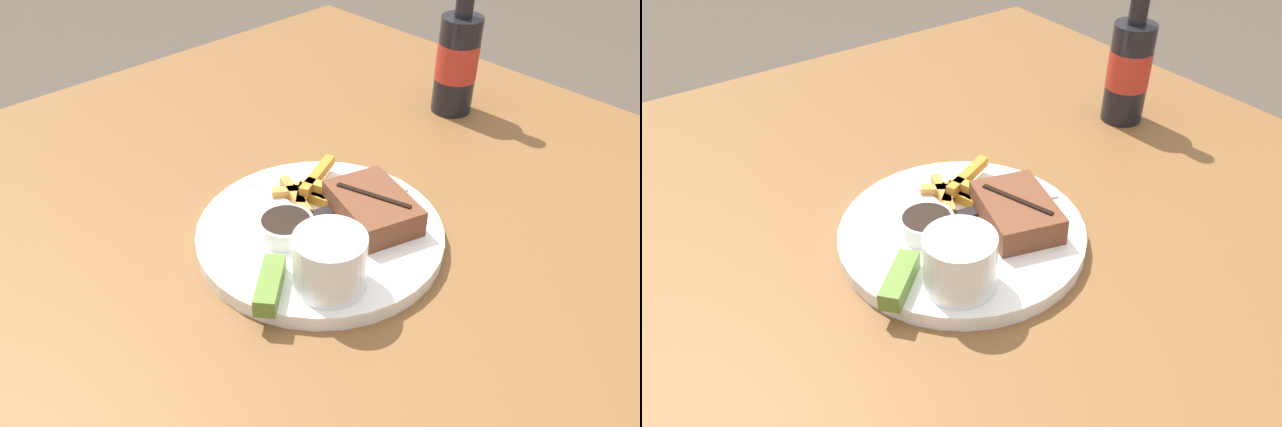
{
  "view_description": "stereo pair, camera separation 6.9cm",
  "coord_description": "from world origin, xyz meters",
  "views": [
    {
      "loc": [
        0.4,
        -0.38,
        1.22
      ],
      "look_at": [
        0.0,
        0.0,
        0.8
      ],
      "focal_mm": 35.0,
      "sensor_mm": 36.0,
      "label": 1
    },
    {
      "loc": [
        0.45,
        -0.32,
        1.22
      ],
      "look_at": [
        0.0,
        0.0,
        0.8
      ],
      "focal_mm": 35.0,
      "sensor_mm": 36.0,
      "label": 2
    }
  ],
  "objects": [
    {
      "name": "dining_table",
      "position": [
        0.0,
        0.0,
        0.68
      ],
      "size": [
        1.15,
        1.12,
        0.76
      ],
      "color": "brown",
      "rests_on": "ground_plane"
    },
    {
      "name": "dinner_plate",
      "position": [
        0.0,
        0.0,
        0.77
      ],
      "size": [
        0.28,
        0.28,
        0.02
      ],
      "color": "white",
      "rests_on": "dining_table"
    },
    {
      "name": "steak_portion",
      "position": [
        0.03,
        0.05,
        0.8
      ],
      "size": [
        0.12,
        0.1,
        0.03
      ],
      "color": "brown",
      "rests_on": "dinner_plate"
    },
    {
      "name": "fries_pile",
      "position": [
        -0.05,
        0.03,
        0.79
      ],
      "size": [
        0.1,
        0.1,
        0.02
      ],
      "color": "gold",
      "rests_on": "dinner_plate"
    },
    {
      "name": "coleslaw_cup",
      "position": [
        0.07,
        -0.06,
        0.82
      ],
      "size": [
        0.07,
        0.07,
        0.06
      ],
      "color": "white",
      "rests_on": "dinner_plate"
    },
    {
      "name": "dipping_sauce_cup",
      "position": [
        -0.02,
        -0.04,
        0.79
      ],
      "size": [
        0.06,
        0.06,
        0.02
      ],
      "color": "silver",
      "rests_on": "dinner_plate"
    },
    {
      "name": "pickle_spear",
      "position": [
        0.04,
        -0.11,
        0.79
      ],
      "size": [
        0.06,
        0.07,
        0.02
      ],
      "color": "#567A2D",
      "rests_on": "dinner_plate"
    },
    {
      "name": "fork_utensil",
      "position": [
        -0.07,
        0.0,
        0.78
      ],
      "size": [
        0.13,
        0.02,
        0.0
      ],
      "rotation": [
        0.0,
        0.0,
        6.24
      ],
      "color": "#B7B7BC",
      "rests_on": "dinner_plate"
    },
    {
      "name": "knife_utensil",
      "position": [
        -0.01,
        0.03,
        0.78
      ],
      "size": [
        0.05,
        0.16,
        0.01
      ],
      "rotation": [
        0.0,
        0.0,
        1.34
      ],
      "color": "#B7B7BC",
      "rests_on": "dinner_plate"
    },
    {
      "name": "beer_bottle",
      "position": [
        -0.09,
        0.37,
        0.85
      ],
      "size": [
        0.06,
        0.06,
        0.24
      ],
      "color": "black",
      "rests_on": "dining_table"
    }
  ]
}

